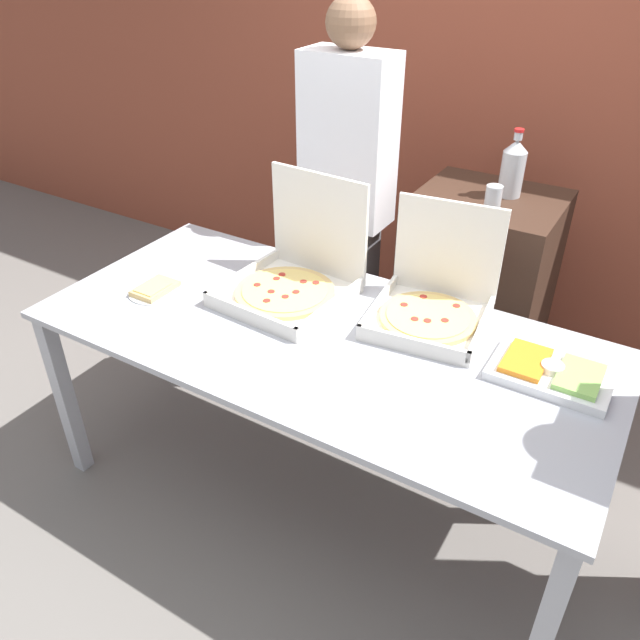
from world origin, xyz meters
The scene contains 11 objects.
ground_plane centered at (0.00, 0.00, 0.00)m, with size 16.00×16.00×0.00m, color slate.
brick_wall_behind centered at (0.00, 1.70, 1.40)m, with size 10.00×0.06×2.80m.
buffet_table centered at (0.00, 0.00, 0.74)m, with size 2.07×0.95×0.83m.
pizza_box_far_left centered at (-0.23, 0.18, 0.91)m, with size 0.47×0.49×0.44m.
pizza_box_near_right centered at (0.30, 0.29, 0.90)m, with size 0.45×0.46×0.40m.
paper_plate_front_right centered at (-0.71, -0.10, 0.84)m, with size 0.21×0.21×0.03m.
veggie_tray centered at (0.77, 0.16, 0.85)m, with size 0.38×0.24×0.05m.
sideboard_podium centered at (0.28, 0.96, 0.53)m, with size 0.61×0.56×1.07m.
soda_bottle centered at (0.34, 1.02, 1.19)m, with size 0.10×0.10×0.29m.
soda_can_silver centered at (0.34, 0.77, 1.13)m, with size 0.07×0.07×0.12m.
person_guest_cap centered at (-0.35, 0.81, 0.96)m, with size 0.40×0.22×1.83m.
Camera 1 is at (0.96, -1.59, 2.08)m, focal length 35.00 mm.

